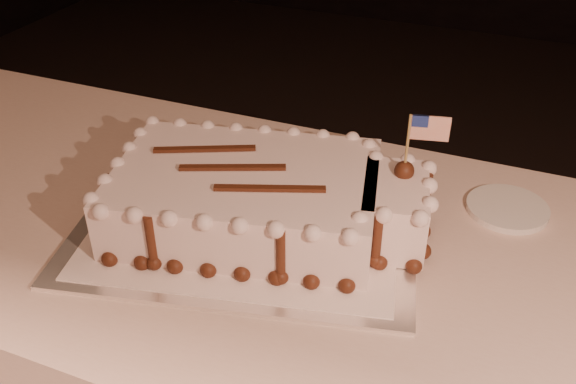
% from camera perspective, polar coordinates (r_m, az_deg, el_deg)
% --- Properties ---
extents(cake_board, '(0.69, 0.57, 0.01)m').
position_cam_1_polar(cake_board, '(1.17, -3.64, -2.86)').
color(cake_board, white).
rests_on(cake_board, banquet_table).
extents(doily, '(0.62, 0.52, 0.00)m').
position_cam_1_polar(doily, '(1.16, -3.65, -2.66)').
color(doily, white).
rests_on(doily, cake_board).
extents(sheet_cake, '(0.59, 0.41, 0.23)m').
position_cam_1_polar(sheet_cake, '(1.13, -2.16, -0.55)').
color(sheet_cake, white).
rests_on(sheet_cake, doily).
extents(side_plate, '(0.15, 0.15, 0.01)m').
position_cam_1_polar(side_plate, '(1.27, 18.93, -1.38)').
color(side_plate, silver).
rests_on(side_plate, banquet_table).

